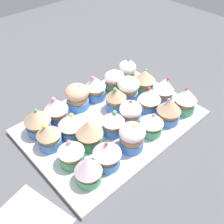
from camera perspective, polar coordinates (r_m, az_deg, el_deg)
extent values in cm
cube|color=#4C4C51|center=(70.54, 0.00, -3.47)|extent=(180.00, 180.00, 3.00)
cube|color=silver|center=(69.07, 0.00, -2.24)|extent=(44.66, 31.44, 1.20)
cylinder|color=#477AC6|center=(82.53, 3.28, 7.56)|extent=(5.22, 5.22, 2.31)
cylinder|color=#AD7F51|center=(81.55, 3.32, 8.60)|extent=(4.71, 4.71, 1.27)
ellipsoid|color=white|center=(80.52, 3.38, 9.75)|extent=(5.44, 5.44, 4.34)
sphere|color=#333338|center=(79.85, 3.58, 11.15)|extent=(0.93, 0.93, 0.93)
cylinder|color=#4C9E6B|center=(78.29, 0.53, 5.65)|extent=(5.75, 5.75, 2.61)
cylinder|color=#AD7F51|center=(77.19, 0.54, 6.80)|extent=(5.09, 5.09, 1.19)
ellipsoid|color=silver|center=(76.32, 0.55, 7.76)|extent=(6.00, 6.00, 3.20)
cylinder|color=#477AC6|center=(75.30, -3.61, 3.91)|extent=(5.66, 5.66, 2.64)
cylinder|color=#AD7F51|center=(74.09, -3.68, 5.14)|extent=(5.15, 5.15, 1.37)
cone|color=white|center=(72.75, -3.76, 6.61)|extent=(5.98, 5.98, 3.28)
sphere|color=pink|center=(71.82, -4.28, 7.49)|extent=(1.14, 1.14, 1.14)
cylinder|color=#477AC6|center=(72.79, -7.48, 1.94)|extent=(6.18, 6.18, 2.40)
cylinder|color=#AD7F51|center=(71.60, -7.62, 3.12)|extent=(5.74, 5.74, 1.44)
ellipsoid|color=tan|center=(70.42, -7.75, 4.36)|extent=(6.60, 6.60, 4.07)
sphere|color=pink|center=(69.22, -7.26, 5.63)|extent=(0.85, 0.85, 0.85)
cylinder|color=#477AC6|center=(68.90, -11.84, -1.21)|extent=(5.58, 5.58, 2.77)
cylinder|color=#AD7F51|center=(67.48, -12.09, 0.13)|extent=(5.21, 5.21, 1.56)
cone|color=silver|center=(65.95, -12.38, 1.71)|extent=(6.12, 6.12, 3.29)
sphere|color=pink|center=(65.15, -12.81, 2.73)|extent=(1.18, 1.18, 1.18)
cylinder|color=#477AC6|center=(67.22, -15.69, -3.49)|extent=(6.17, 6.17, 2.57)
cylinder|color=#AD7F51|center=(65.87, -16.01, -2.25)|extent=(5.54, 5.54, 1.45)
cone|color=tan|center=(64.24, -16.41, -0.65)|extent=(6.62, 6.62, 3.53)
sphere|color=#4CB266|center=(63.01, -16.48, 0.38)|extent=(0.76, 0.76, 0.76)
cylinder|color=#4C9E6B|center=(78.50, 7.00, 5.38)|extent=(5.71, 5.71, 2.51)
cylinder|color=#AD7F51|center=(77.34, 7.12, 6.58)|extent=(5.05, 5.05, 1.52)
cone|color=tan|center=(76.07, 7.26, 7.99)|extent=(6.35, 6.35, 3.04)
sphere|color=#4CB266|center=(75.84, 7.50, 9.10)|extent=(0.93, 0.93, 0.93)
cylinder|color=#477AC6|center=(74.96, 3.52, 3.72)|extent=(5.74, 5.74, 2.65)
cylinder|color=#AD7F51|center=(73.74, 3.59, 4.96)|extent=(5.17, 5.17, 1.39)
ellipsoid|color=white|center=(72.64, 3.65, 6.15)|extent=(6.26, 6.26, 3.94)
sphere|color=#EAD64C|center=(71.70, 4.22, 7.36)|extent=(0.97, 0.97, 0.97)
cylinder|color=#477AC6|center=(71.20, 0.86, 1.50)|extent=(5.41, 5.41, 2.77)
cylinder|color=#AD7F51|center=(69.91, 0.88, 2.78)|extent=(4.97, 4.97, 1.32)
cone|color=tan|center=(68.55, 0.90, 4.22)|extent=(5.68, 5.68, 3.09)
sphere|color=#4CB266|center=(67.47, 0.70, 4.99)|extent=(1.11, 1.11, 1.11)
cylinder|color=#477AC6|center=(65.06, -8.81, -4.17)|extent=(5.96, 5.96, 2.24)
cylinder|color=#AD7F51|center=(63.87, -8.97, -3.11)|extent=(5.36, 5.36, 1.14)
cone|color=silver|center=(62.45, -9.16, -1.75)|extent=(6.35, 6.35, 3.00)
sphere|color=#EAD64C|center=(61.63, -8.93, -0.72)|extent=(0.99, 0.99, 0.99)
cylinder|color=#477AC6|center=(63.31, -13.43, -6.44)|extent=(5.53, 5.53, 2.57)
cylinder|color=#AD7F51|center=(61.93, -13.71, -5.24)|extent=(5.03, 5.03, 1.29)
cone|color=tan|center=(60.46, -14.02, -3.89)|extent=(5.76, 5.76, 2.89)
sphere|color=#EAD64C|center=(59.69, -14.88, -3.06)|extent=(0.99, 0.99, 0.99)
cylinder|color=#477AC6|center=(75.67, 11.08, 3.23)|extent=(5.66, 5.66, 2.42)
cylinder|color=#AD7F51|center=(74.52, 11.27, 4.39)|extent=(5.05, 5.05, 1.45)
cone|color=white|center=(73.00, 11.53, 6.03)|extent=(5.80, 5.80, 3.80)
sphere|color=red|center=(72.10, 12.24, 7.15)|extent=(0.81, 0.81, 0.81)
cylinder|color=#477AC6|center=(71.99, 8.07, 1.29)|extent=(5.68, 5.68, 2.29)
cylinder|color=#AD7F51|center=(70.86, 8.21, 2.40)|extent=(5.03, 5.03, 1.30)
cone|color=white|center=(69.42, 8.39, 3.89)|extent=(6.21, 6.21, 3.37)
sphere|color=red|center=(68.77, 8.23, 5.10)|extent=(1.05, 1.05, 1.05)
cylinder|color=#477AC6|center=(67.15, 3.98, -1.65)|extent=(5.40, 5.40, 2.67)
cylinder|color=#AD7F51|center=(65.82, 4.06, -0.40)|extent=(4.88, 4.88, 1.26)
ellipsoid|color=white|center=(64.74, 4.13, 0.69)|extent=(5.70, 5.70, 3.39)
sphere|color=red|center=(64.30, 4.17, 2.15)|extent=(1.06, 1.06, 1.06)
cylinder|color=#477AC6|center=(64.66, 0.21, -3.69)|extent=(5.22, 5.22, 2.56)
cylinder|color=#AD7F51|center=(63.27, 0.21, -2.43)|extent=(4.98, 4.98, 1.40)
cone|color=silver|center=(61.82, 0.22, -1.01)|extent=(5.85, 5.85, 2.84)
sphere|color=#4CB266|center=(60.99, 0.58, -0.14)|extent=(1.15, 1.15, 1.15)
cylinder|color=#4C9E6B|center=(62.05, -4.84, -6.23)|extent=(6.10, 6.10, 2.77)
cylinder|color=#AD7F51|center=(60.62, -4.94, -4.99)|extent=(5.43, 5.43, 1.12)
cone|color=tan|center=(58.86, -5.08, -3.33)|extent=(6.44, 6.44, 3.84)
cylinder|color=#4C9E6B|center=(59.01, -8.79, -10.14)|extent=(5.52, 5.52, 2.67)
cylinder|color=#AD7F51|center=(57.50, -8.99, -8.92)|extent=(5.18, 5.18, 1.26)
cone|color=white|center=(55.95, -9.21, -7.58)|extent=(5.90, 5.90, 2.85)
sphere|color=pink|center=(55.11, -9.48, -6.63)|extent=(1.07, 1.07, 1.07)
cylinder|color=#4C9E6B|center=(73.26, 15.57, 1.01)|extent=(5.65, 5.65, 2.72)
cylinder|color=#AD7F51|center=(72.02, 15.85, 2.22)|extent=(5.14, 5.14, 1.31)
cone|color=white|center=(70.64, 16.19, 3.67)|extent=(5.92, 5.92, 3.29)
sphere|color=red|center=(70.09, 16.15, 4.91)|extent=(0.79, 0.79, 0.79)
cylinder|color=#477AC6|center=(69.31, 12.13, -1.22)|extent=(6.02, 6.02, 2.31)
cylinder|color=#AD7F51|center=(68.10, 12.34, -0.08)|extent=(5.37, 5.37, 1.38)
cone|color=tan|center=(66.53, 12.65, 1.51)|extent=(6.24, 6.24, 3.56)
sphere|color=pink|center=(65.44, 12.40, 2.67)|extent=(0.78, 0.78, 0.78)
cylinder|color=#4C9E6B|center=(65.35, 8.54, -3.78)|extent=(5.49, 5.49, 2.38)
cylinder|color=#AD7F51|center=(64.14, 8.69, -2.69)|extent=(4.85, 4.85, 1.11)
cone|color=white|center=(62.74, 8.88, -1.34)|extent=(5.93, 5.93, 3.01)
sphere|color=pink|center=(61.62, 9.25, -0.57)|extent=(0.63, 0.63, 0.63)
cylinder|color=#477AC6|center=(61.40, 4.31, -6.92)|extent=(5.73, 5.73, 2.69)
cylinder|color=#AD7F51|center=(59.89, 4.41, -5.62)|extent=(5.46, 5.46, 1.38)
ellipsoid|color=silver|center=(58.61, 4.50, -4.44)|extent=(6.14, 6.14, 3.62)
sphere|color=#EAD64C|center=(57.51, 4.86, -3.26)|extent=(1.14, 1.14, 1.14)
cylinder|color=#477AC6|center=(58.13, -1.05, -10.70)|extent=(5.80, 5.80, 2.46)
cylinder|color=#AD7F51|center=(56.59, -1.08, -9.48)|extent=(5.23, 5.23, 1.48)
cone|color=silver|center=(54.72, -1.11, -7.88)|extent=(6.29, 6.29, 3.37)
sphere|color=red|center=(53.31, -1.27, -7.04)|extent=(0.66, 0.66, 0.66)
cylinder|color=#4C9E6B|center=(55.98, -5.11, -14.11)|extent=(5.34, 5.34, 2.20)
cylinder|color=#AD7F51|center=(54.59, -5.22, -13.11)|extent=(4.86, 4.86, 1.19)
cone|color=silver|center=(52.52, -5.39, -11.48)|extent=(5.83, 5.83, 3.97)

